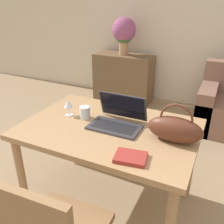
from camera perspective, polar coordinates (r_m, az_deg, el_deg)
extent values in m
cube|color=beige|center=(3.96, 18.58, 20.40)|extent=(10.00, 0.06, 2.70)
cube|color=#A87F56|center=(1.80, -0.63, -3.91)|extent=(1.24, 0.84, 0.04)
cylinder|color=#A87F56|center=(2.05, -19.95, -13.89)|extent=(0.06, 0.06, 0.70)
cylinder|color=#A87F56|center=(2.51, -8.53, -4.95)|extent=(0.06, 0.06, 0.70)
cylinder|color=#A87F56|center=(2.17, 17.50, -11.12)|extent=(0.06, 0.06, 0.70)
cube|color=#7F5B4C|center=(3.50, 20.71, 1.38)|extent=(0.20, 0.79, 0.56)
cube|color=brown|center=(4.08, 2.63, 7.79)|extent=(0.93, 0.40, 0.76)
cube|color=#38383D|center=(1.77, 0.57, -3.48)|extent=(0.37, 0.21, 0.02)
cube|color=black|center=(1.76, 0.50, -3.31)|extent=(0.31, 0.14, 0.00)
cube|color=#38383D|center=(1.84, 2.49, 1.40)|extent=(0.37, 0.07, 0.20)
cube|color=black|center=(1.84, 2.40, 1.38)|extent=(0.34, 0.07, 0.18)
cylinder|color=silver|center=(1.91, -6.22, -0.10)|extent=(0.08, 0.08, 0.09)
cylinder|color=silver|center=(1.99, -9.79, -0.69)|extent=(0.06, 0.06, 0.01)
cylinder|color=silver|center=(1.97, -9.86, 0.24)|extent=(0.01, 0.01, 0.07)
cone|color=silver|center=(1.95, -9.99, 1.92)|extent=(0.07, 0.07, 0.06)
ellipsoid|color=#592D1E|center=(1.63, 14.19, -3.91)|extent=(0.35, 0.14, 0.17)
torus|color=#592D1E|center=(1.60, 14.46, -1.63)|extent=(0.21, 0.01, 0.21)
cylinder|color=tan|center=(3.96, 2.68, 14.66)|extent=(0.14, 0.14, 0.24)
sphere|color=#3D6B38|center=(3.93, 2.74, 17.26)|extent=(0.27, 0.27, 0.27)
sphere|color=#994C7F|center=(3.92, 2.76, 18.30)|extent=(0.36, 0.36, 0.36)
cube|color=maroon|center=(1.46, 4.29, -10.28)|extent=(0.20, 0.17, 0.02)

